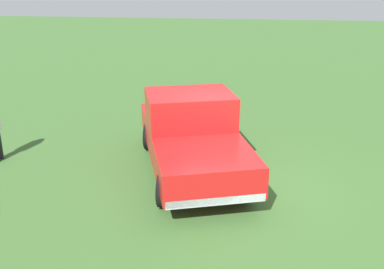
# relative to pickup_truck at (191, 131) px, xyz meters

# --- Properties ---
(ground_plane) EXTENTS (80.00, 80.00, 0.00)m
(ground_plane) POSITION_rel_pickup_truck_xyz_m (-0.76, -1.03, -0.94)
(ground_plane) COLOR #3D662D
(pickup_truck) EXTENTS (5.23, 3.43, 1.81)m
(pickup_truck) POSITION_rel_pickup_truck_xyz_m (0.00, 0.00, 0.00)
(pickup_truck) COLOR black
(pickup_truck) RESTS_ON ground_plane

